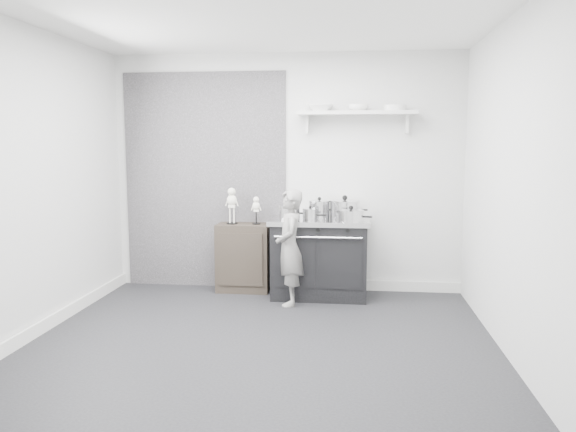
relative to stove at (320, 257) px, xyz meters
name	(u,v)px	position (x,y,z in m)	size (l,w,h in m)	color
ground	(262,340)	(-0.41, -1.48, -0.44)	(4.00, 4.00, 0.00)	black
room_shell	(253,149)	(-0.50, -1.33, 1.20)	(4.02, 3.62, 2.71)	beige
wall_shelf	(357,114)	(0.39, 0.20, 1.57)	(1.30, 0.26, 0.24)	silver
stove	(320,257)	(0.00, 0.00, 0.00)	(1.08, 0.68, 0.87)	black
side_cabinet	(244,257)	(-0.88, 0.13, -0.05)	(0.60, 0.35, 0.78)	black
child	(290,248)	(-0.29, -0.36, 0.17)	(0.44, 0.29, 1.22)	gray
pot_front_left	(290,212)	(-0.32, -0.11, 0.51)	(0.32, 0.23, 0.20)	silver
pot_back_left	(319,209)	(-0.01, 0.11, 0.53)	(0.32, 0.24, 0.23)	silver
pot_back_right	(345,209)	(0.27, 0.12, 0.53)	(0.42, 0.33, 0.25)	silver
pot_front_right	(351,216)	(0.34, -0.20, 0.49)	(0.36, 0.27, 0.17)	silver
pot_front_center	(310,214)	(-0.09, -0.13, 0.50)	(0.25, 0.17, 0.16)	silver
skeleton_full	(232,203)	(-1.01, 0.13, 0.58)	(0.13, 0.09, 0.48)	silver
skeleton_torso	(256,208)	(-0.73, 0.13, 0.52)	(0.10, 0.06, 0.36)	silver
bowl_large	(320,108)	(-0.02, 0.19, 1.64)	(0.29, 0.29, 0.07)	white
bowl_small	(358,108)	(0.40, 0.19, 1.64)	(0.22, 0.22, 0.07)	white
plate_stack	(395,108)	(0.80, 0.19, 1.63)	(0.25, 0.25, 0.06)	silver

